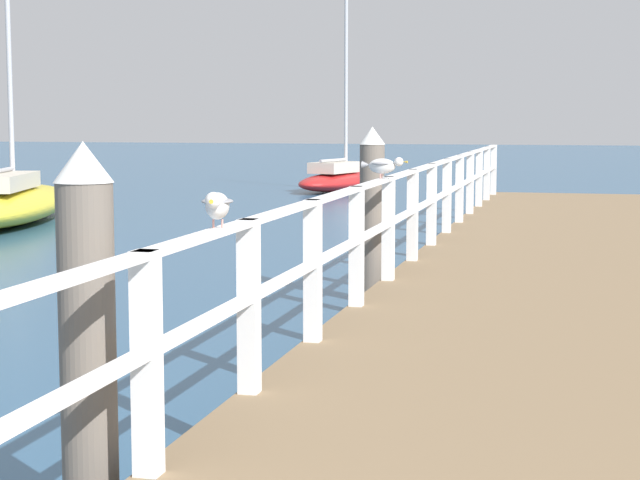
# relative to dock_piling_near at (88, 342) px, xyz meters

# --- Properties ---
(pier_deck) EXTENTS (3.18, 23.83, 0.42)m
(pier_deck) POSITION_rel_dock_piling_near_xyz_m (1.89, 7.78, -0.80)
(pier_deck) COLOR #846B4C
(pier_deck) RESTS_ON ground_plane
(pier_railing) EXTENTS (0.12, 22.35, 1.08)m
(pier_railing) POSITION_rel_dock_piling_near_xyz_m (0.38, 7.78, 0.07)
(pier_railing) COLOR white
(pier_railing) RESTS_ON pier_deck
(dock_piling_near) EXTENTS (0.29, 0.29, 2.00)m
(dock_piling_near) POSITION_rel_dock_piling_near_xyz_m (0.00, 0.00, 0.00)
(dock_piling_near) COLOR #6B6056
(dock_piling_near) RESTS_ON ground_plane
(dock_piling_far) EXTENTS (0.29, 0.29, 2.00)m
(dock_piling_far) POSITION_rel_dock_piling_near_xyz_m (0.00, 7.24, 0.00)
(dock_piling_far) COLOR #6B6056
(dock_piling_far) RESTS_ON ground_plane
(seagull_foreground) EXTENTS (0.22, 0.47, 0.21)m
(seagull_foreground) POSITION_rel_dock_piling_near_xyz_m (0.38, 0.86, 0.62)
(seagull_foreground) COLOR white
(seagull_foreground) RESTS_ON pier_railing
(seagull_background) EXTENTS (0.48, 0.21, 0.21)m
(seagull_background) POSITION_rel_dock_piling_near_xyz_m (0.39, 5.82, 0.62)
(seagull_background) COLOR white
(seagull_background) RESTS_ON pier_railing
(boat_1) EXTENTS (3.60, 6.93, 6.90)m
(boat_1) POSITION_rel_dock_piling_near_xyz_m (-8.73, 14.49, -0.59)
(boat_1) COLOR gold
(boat_1) RESTS_ON ground_plane
(boat_2) EXTENTS (2.57, 4.44, 5.39)m
(boat_2) POSITION_rel_dock_piling_near_xyz_m (-4.39, 25.09, -0.66)
(boat_2) COLOR red
(boat_2) RESTS_ON ground_plane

